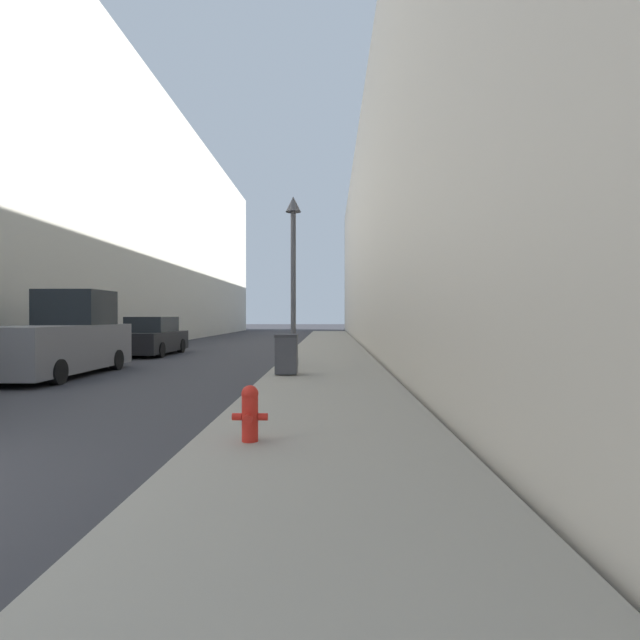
# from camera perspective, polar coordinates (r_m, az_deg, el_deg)

# --- Properties ---
(sidewalk_right) EXTENTS (3.38, 60.00, 0.15)m
(sidewalk_right) POSITION_cam_1_polar(r_m,az_deg,el_deg) (21.79, 1.02, -3.85)
(sidewalk_right) COLOR gray
(sidewalk_right) RESTS_ON ground
(building_left_glass) EXTENTS (12.00, 60.00, 15.55)m
(building_left_glass) POSITION_cam_1_polar(r_m,az_deg,el_deg) (34.36, -27.36, 10.57)
(building_left_glass) COLOR beige
(building_left_glass) RESTS_ON ground
(building_right_stone) EXTENTS (12.00, 60.00, 13.42)m
(building_right_stone) POSITION_cam_1_polar(r_m,az_deg,el_deg) (31.12, 15.77, 9.68)
(building_right_stone) COLOR beige
(building_right_stone) RESTS_ON ground
(fire_hydrant) EXTENTS (0.44, 0.33, 0.70)m
(fire_hydrant) POSITION_cam_1_polar(r_m,az_deg,el_deg) (6.38, -8.02, -10.37)
(fire_hydrant) COLOR red
(fire_hydrant) RESTS_ON sidewalk_right
(trash_bin) EXTENTS (0.59, 0.62, 1.08)m
(trash_bin) POSITION_cam_1_polar(r_m,az_deg,el_deg) (13.37, -3.86, -3.88)
(trash_bin) COLOR #3D3D42
(trash_bin) RESTS_ON sidewalk_right
(lamppost) EXTENTS (0.48, 0.48, 5.30)m
(lamppost) POSITION_cam_1_polar(r_m,az_deg,el_deg) (15.70, -3.07, 6.94)
(lamppost) COLOR #4C4C51
(lamppost) RESTS_ON sidewalk_right
(pickup_truck) EXTENTS (2.05, 5.52, 2.50)m
(pickup_truck) POSITION_cam_1_polar(r_m,az_deg,el_deg) (16.17, -27.39, -2.05)
(pickup_truck) COLOR slate
(pickup_truck) RESTS_ON ground
(parked_sedan_near) EXTENTS (1.90, 4.77, 1.68)m
(parked_sedan_near) POSITION_cam_1_polar(r_m,az_deg,el_deg) (23.13, -18.59, -1.91)
(parked_sedan_near) COLOR black
(parked_sedan_near) RESTS_ON ground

